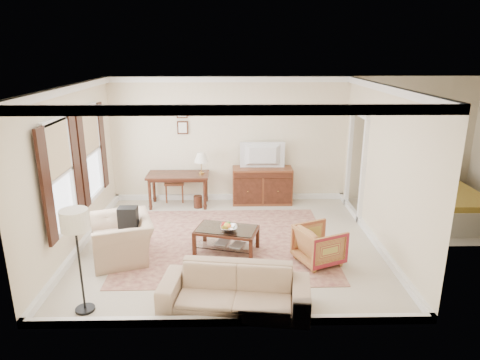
{
  "coord_description": "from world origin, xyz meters",
  "views": [
    {
      "loc": [
        0.05,
        -7.3,
        3.5
      ],
      "look_at": [
        0.2,
        0.3,
        1.15
      ],
      "focal_mm": 32.0,
      "sensor_mm": 36.0,
      "label": 1
    }
  ],
  "objects_px": {
    "sideboard": "(262,185)",
    "club_armchair": "(122,232)",
    "sofa": "(235,283)",
    "coffee_table": "(227,234)",
    "writing_desk": "(178,179)",
    "striped_armchair": "(319,243)",
    "tv": "(263,147)"
  },
  "relations": [
    {
      "from": "writing_desk",
      "to": "tv",
      "type": "bearing_deg",
      "value": 3.93
    },
    {
      "from": "club_armchair",
      "to": "sofa",
      "type": "relative_size",
      "value": 0.55
    },
    {
      "from": "sideboard",
      "to": "sofa",
      "type": "relative_size",
      "value": 0.67
    },
    {
      "from": "sideboard",
      "to": "club_armchair",
      "type": "bearing_deg",
      "value": -133.54
    },
    {
      "from": "tv",
      "to": "coffee_table",
      "type": "distance_m",
      "value": 2.82
    },
    {
      "from": "striped_armchair",
      "to": "club_armchair",
      "type": "height_order",
      "value": "club_armchair"
    },
    {
      "from": "tv",
      "to": "writing_desk",
      "type": "bearing_deg",
      "value": 3.93
    },
    {
      "from": "club_armchair",
      "to": "tv",
      "type": "bearing_deg",
      "value": 117.71
    },
    {
      "from": "sideboard",
      "to": "club_armchair",
      "type": "relative_size",
      "value": 1.23
    },
    {
      "from": "writing_desk",
      "to": "sofa",
      "type": "xyz_separation_m",
      "value": [
        1.26,
        -4.15,
        -0.25
      ]
    },
    {
      "from": "writing_desk",
      "to": "striped_armchair",
      "type": "relative_size",
      "value": 1.95
    },
    {
      "from": "coffee_table",
      "to": "club_armchair",
      "type": "xyz_separation_m",
      "value": [
        -1.79,
        -0.2,
        0.14
      ]
    },
    {
      "from": "sofa",
      "to": "coffee_table",
      "type": "bearing_deg",
      "value": 102.03
    },
    {
      "from": "coffee_table",
      "to": "club_armchair",
      "type": "relative_size",
      "value": 1.07
    },
    {
      "from": "striped_armchair",
      "to": "club_armchair",
      "type": "relative_size",
      "value": 0.64
    },
    {
      "from": "sideboard",
      "to": "sofa",
      "type": "bearing_deg",
      "value": -98.93
    },
    {
      "from": "sideboard",
      "to": "club_armchair",
      "type": "height_order",
      "value": "club_armchair"
    },
    {
      "from": "writing_desk",
      "to": "striped_armchair",
      "type": "height_order",
      "value": "writing_desk"
    },
    {
      "from": "sideboard",
      "to": "writing_desk",
      "type": "bearing_deg",
      "value": -175.48
    },
    {
      "from": "club_armchair",
      "to": "writing_desk",
      "type": "bearing_deg",
      "value": 146.97
    },
    {
      "from": "writing_desk",
      "to": "striped_armchair",
      "type": "bearing_deg",
      "value": -46.23
    },
    {
      "from": "writing_desk",
      "to": "tv",
      "type": "height_order",
      "value": "tv"
    },
    {
      "from": "striped_armchair",
      "to": "club_armchair",
      "type": "bearing_deg",
      "value": 62.52
    },
    {
      "from": "sideboard",
      "to": "club_armchair",
      "type": "distance_m",
      "value": 3.78
    },
    {
      "from": "tv",
      "to": "sofa",
      "type": "xyz_separation_m",
      "value": [
        -0.68,
        -4.28,
        -0.94
      ]
    },
    {
      "from": "sideboard",
      "to": "sofa",
      "type": "height_order",
      "value": "sideboard"
    },
    {
      "from": "writing_desk",
      "to": "club_armchair",
      "type": "bearing_deg",
      "value": -104.49
    },
    {
      "from": "writing_desk",
      "to": "striped_armchair",
      "type": "distance_m",
      "value": 3.91
    },
    {
      "from": "club_armchair",
      "to": "coffee_table",
      "type": "bearing_deg",
      "value": 77.8
    },
    {
      "from": "writing_desk",
      "to": "coffee_table",
      "type": "bearing_deg",
      "value": -64.76
    },
    {
      "from": "sideboard",
      "to": "coffee_table",
      "type": "bearing_deg",
      "value": -107.67
    },
    {
      "from": "tv",
      "to": "striped_armchair",
      "type": "relative_size",
      "value": 1.37
    }
  ]
}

